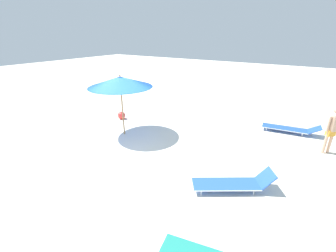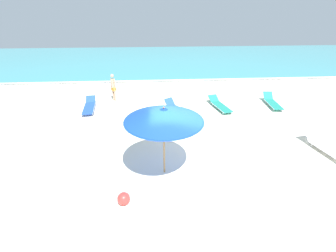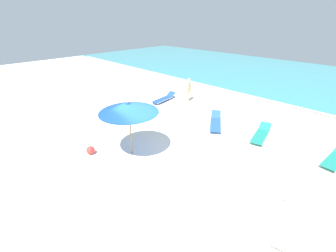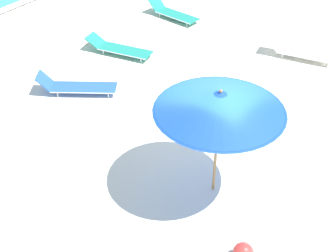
{
  "view_description": "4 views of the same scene",
  "coord_description": "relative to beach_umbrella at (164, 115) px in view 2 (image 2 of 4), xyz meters",
  "views": [
    {
      "loc": [
        5.81,
        5.98,
        4.15
      ],
      "look_at": [
        -0.65,
        1.78,
        0.96
      ],
      "focal_mm": 24.0,
      "sensor_mm": 36.0,
      "label": 1
    },
    {
      "loc": [
        -1.08,
        -7.17,
        5.34
      ],
      "look_at": [
        -0.47,
        1.72,
        0.7
      ],
      "focal_mm": 24.0,
      "sensor_mm": 36.0,
      "label": 2
    },
    {
      "loc": [
        6.84,
        -5.82,
        5.91
      ],
      "look_at": [
        -0.05,
        1.1,
        1.09
      ],
      "focal_mm": 24.0,
      "sensor_mm": 36.0,
      "label": 3
    },
    {
      "loc": [
        -7.48,
        -4.11,
        7.35
      ],
      "look_at": [
        -0.23,
        1.0,
        0.72
      ],
      "focal_mm": 50.0,
      "sensor_mm": 36.0,
      "label": 4
    }
  ],
  "objects": [
    {
      "name": "sun_lounger_mid_beach_solo",
      "position": [
        1.14,
        5.27,
        -2.1
      ],
      "size": [
        1.74,
        2.2,
        0.59
      ],
      "rotation": [
        0.0,
        0.0,
        0.59
      ],
      "color": "blue",
      "rests_on": "ground_plane"
    },
    {
      "name": "sun_lounger_near_water_left",
      "position": [
        7.05,
        5.98,
        -2.1
      ],
      "size": [
        0.8,
        2.15,
        0.58
      ],
      "rotation": [
        0.0,
        0.0,
        -0.1
      ],
      "color": "#1E8475",
      "rests_on": "ground_plane"
    },
    {
      "name": "sun_lounger_beside_umbrella",
      "position": [
        -4.15,
        6.14,
        -2.12
      ],
      "size": [
        0.89,
        2.38,
        0.48
      ],
      "rotation": [
        0.0,
        0.0,
        0.13
      ],
      "color": "blue",
      "rests_on": "ground_plane"
    },
    {
      "name": "beach_ball",
      "position": [
        -1.32,
        -1.43,
        -2.12
      ],
      "size": [
        0.4,
        0.4,
        0.4
      ],
      "color": "red",
      "rests_on": "ground_plane"
    },
    {
      "name": "beach_umbrella",
      "position": [
        0.0,
        0.0,
        0.0
      ],
      "size": [
        2.64,
        2.64,
        2.61
      ],
      "color": "#9E7547",
      "rests_on": "ground_plane"
    },
    {
      "name": "beachgoer_wading_adult",
      "position": [
        -2.84,
        7.49,
        -1.32
      ],
      "size": [
        0.33,
        0.35,
        1.76
      ],
      "rotation": [
        0.0,
        0.0,
        2.31
      ],
      "color": "tan",
      "rests_on": "ground_plane"
    },
    {
      "name": "sun_lounger_under_umbrella",
      "position": [
        6.84,
        0.86,
        -2.1
      ],
      "size": [
        0.98,
        2.2,
        0.58
      ],
      "rotation": [
        0.0,
        0.0,
        0.18
      ],
      "color": "white",
      "rests_on": "ground_plane"
    },
    {
      "name": "ocean_water",
      "position": [
        0.77,
        21.12,
        -2.29
      ],
      "size": [
        60.0,
        19.07,
        0.07
      ],
      "color": "teal",
      "rests_on": "ground_plane"
    },
    {
      "name": "sun_lounger_near_water_right",
      "position": [
        3.67,
        5.8,
        -2.12
      ],
      "size": [
        1.04,
        2.33,
        0.47
      ],
      "rotation": [
        0.0,
        0.0,
        0.2
      ],
      "color": "#1E8475",
      "rests_on": "ground_plane"
    },
    {
      "name": "ground_plane",
      "position": [
        0.77,
        0.61,
        -2.4
      ],
      "size": [
        60.0,
        60.0,
        0.16
      ],
      "color": "silver"
    }
  ]
}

